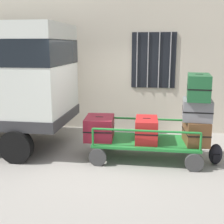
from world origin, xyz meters
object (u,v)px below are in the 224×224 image
luggage_cart (146,143)px  suitcase_center_top (199,87)px  backpack (216,154)px  suitcase_midleft_bottom (146,130)px  suitcase_left_bottom (99,128)px  suitcase_center_middle (197,109)px  suitcase_center_bottom (196,132)px

luggage_cart → suitcase_center_top: 1.61m
luggage_cart → backpack: size_ratio=5.17×
suitcase_midleft_bottom → suitcase_center_top: suitcase_center_top is taller
suitcase_center_top → backpack: size_ratio=2.10×
suitcase_left_bottom → suitcase_center_middle: size_ratio=1.13×
suitcase_center_middle → backpack: (0.41, -0.14, -0.90)m
luggage_cart → suitcase_left_bottom: size_ratio=2.74×
suitcase_center_bottom → suitcase_center_middle: 0.46m
luggage_cart → suitcase_center_bottom: suitcase_center_bottom is taller
suitcase_left_bottom → suitcase_center_bottom: (2.04, -0.03, 0.01)m
suitcase_midleft_bottom → suitcase_center_middle: suitcase_center_middle is taller
suitcase_center_bottom → luggage_cart: bearing=179.0°
suitcase_center_top → backpack: bearing=-17.4°
backpack → suitcase_left_bottom: bearing=177.2°
suitcase_midleft_bottom → suitcase_center_bottom: (1.02, 0.02, 0.00)m
suitcase_center_middle → backpack: suitcase_center_middle is taller
suitcase_midleft_bottom → suitcase_left_bottom: bearing=177.3°
backpack → suitcase_center_bottom: bearing=167.8°
suitcase_midleft_bottom → suitcase_center_bottom: 1.02m
backpack → suitcase_midleft_bottom: bearing=177.1°
luggage_cart → suitcase_center_top: bearing=1.2°
luggage_cart → suitcase_center_middle: (1.02, 0.03, 0.78)m
luggage_cart → suitcase_midleft_bottom: 0.32m
luggage_cart → suitcase_center_bottom: bearing=-1.0°
suitcase_center_bottom → suitcase_center_top: suitcase_center_top is taller
luggage_cart → suitcase_left_bottom: suitcase_left_bottom is taller
suitcase_center_middle → backpack: bearing=-18.6°
suitcase_left_bottom → suitcase_center_top: (2.04, 0.01, 0.94)m
suitcase_left_bottom → suitcase_center_middle: suitcase_center_middle is taller
suitcase_left_bottom → backpack: suitcase_left_bottom is taller
luggage_cart → suitcase_center_middle: bearing=1.7°
suitcase_center_middle → suitcase_center_top: suitcase_center_top is taller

